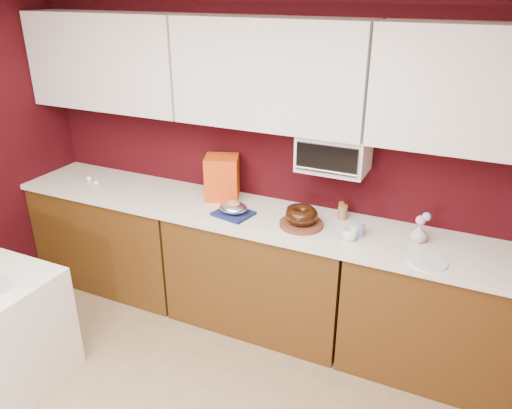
{
  "coord_description": "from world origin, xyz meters",
  "views": [
    {
      "loc": [
        1.31,
        -0.95,
        2.39
      ],
      "look_at": [
        0.01,
        1.84,
        1.02
      ],
      "focal_mm": 35.0,
      "sensor_mm": 36.0,
      "label": 1
    }
  ],
  "objects_px": {
    "pandoro_box": "(222,178)",
    "bundt_cake": "(302,215)",
    "toaster_oven": "(334,152)",
    "blue_jar": "(357,229)",
    "foil_ham_nest": "(233,208)",
    "flower_vase": "(419,232)",
    "coffee_mug": "(350,234)"
  },
  "relations": [
    {
      "from": "foil_ham_nest",
      "to": "coffee_mug",
      "type": "distance_m",
      "value": 0.84
    },
    {
      "from": "toaster_oven",
      "to": "bundt_cake",
      "type": "distance_m",
      "value": 0.47
    },
    {
      "from": "coffee_mug",
      "to": "foil_ham_nest",
      "type": "bearing_deg",
      "value": 178.52
    },
    {
      "from": "bundt_cake",
      "to": "pandoro_box",
      "type": "height_order",
      "value": "pandoro_box"
    },
    {
      "from": "foil_ham_nest",
      "to": "pandoro_box",
      "type": "distance_m",
      "value": 0.34
    },
    {
      "from": "bundt_cake",
      "to": "blue_jar",
      "type": "height_order",
      "value": "bundt_cake"
    },
    {
      "from": "pandoro_box",
      "to": "bundt_cake",
      "type": "bearing_deg",
      "value": -37.13
    },
    {
      "from": "toaster_oven",
      "to": "foil_ham_nest",
      "type": "relative_size",
      "value": 2.23
    },
    {
      "from": "toaster_oven",
      "to": "blue_jar",
      "type": "bearing_deg",
      "value": -38.45
    },
    {
      "from": "toaster_oven",
      "to": "coffee_mug",
      "type": "xyz_separation_m",
      "value": [
        0.22,
        -0.27,
        -0.43
      ]
    },
    {
      "from": "bundt_cake",
      "to": "foil_ham_nest",
      "type": "relative_size",
      "value": 1.08
    },
    {
      "from": "toaster_oven",
      "to": "blue_jar",
      "type": "distance_m",
      "value": 0.52
    },
    {
      "from": "flower_vase",
      "to": "blue_jar",
      "type": "bearing_deg",
      "value": -167.09
    },
    {
      "from": "coffee_mug",
      "to": "flower_vase",
      "type": "distance_m",
      "value": 0.43
    },
    {
      "from": "foil_ham_nest",
      "to": "bundt_cake",
      "type": "bearing_deg",
      "value": 4.42
    },
    {
      "from": "coffee_mug",
      "to": "bundt_cake",
      "type": "bearing_deg",
      "value": 170.24
    },
    {
      "from": "toaster_oven",
      "to": "coffee_mug",
      "type": "height_order",
      "value": "toaster_oven"
    },
    {
      "from": "bundt_cake",
      "to": "blue_jar",
      "type": "relative_size",
      "value": 2.16
    },
    {
      "from": "pandoro_box",
      "to": "blue_jar",
      "type": "relative_size",
      "value": 3.26
    },
    {
      "from": "foil_ham_nest",
      "to": "flower_vase",
      "type": "height_order",
      "value": "flower_vase"
    },
    {
      "from": "foil_ham_nest",
      "to": "flower_vase",
      "type": "bearing_deg",
      "value": 6.65
    },
    {
      "from": "blue_jar",
      "to": "flower_vase",
      "type": "height_order",
      "value": "flower_vase"
    },
    {
      "from": "coffee_mug",
      "to": "blue_jar",
      "type": "relative_size",
      "value": 0.88
    },
    {
      "from": "toaster_oven",
      "to": "pandoro_box",
      "type": "relative_size",
      "value": 1.37
    },
    {
      "from": "toaster_oven",
      "to": "coffee_mug",
      "type": "bearing_deg",
      "value": -51.68
    },
    {
      "from": "toaster_oven",
      "to": "blue_jar",
      "type": "xyz_separation_m",
      "value": [
        0.24,
        -0.19,
        -0.42
      ]
    },
    {
      "from": "blue_jar",
      "to": "flower_vase",
      "type": "xyz_separation_m",
      "value": [
        0.37,
        0.08,
        0.02
      ]
    },
    {
      "from": "toaster_oven",
      "to": "flower_vase",
      "type": "xyz_separation_m",
      "value": [
        0.61,
        -0.11,
        -0.41
      ]
    },
    {
      "from": "bundt_cake",
      "to": "coffee_mug",
      "type": "xyz_separation_m",
      "value": [
        0.35,
        -0.06,
        -0.04
      ]
    },
    {
      "from": "bundt_cake",
      "to": "pandoro_box",
      "type": "xyz_separation_m",
      "value": [
        -0.71,
        0.2,
        0.08
      ]
    },
    {
      "from": "bundt_cake",
      "to": "foil_ham_nest",
      "type": "bearing_deg",
      "value": -175.58
    },
    {
      "from": "coffee_mug",
      "to": "toaster_oven",
      "type": "bearing_deg",
      "value": 128.32
    }
  ]
}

